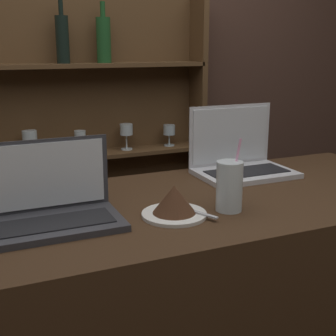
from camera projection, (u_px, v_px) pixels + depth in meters
back_wall at (93, 80)px, 2.41m from camera, size 7.00×0.06×2.70m
back_shelf at (80, 164)px, 2.41m from camera, size 1.34×0.18×1.79m
laptop_near at (51, 206)px, 1.24m from camera, size 0.35×0.21×0.22m
laptop_far at (240, 159)px, 1.72m from camera, size 0.34×0.23×0.24m
cake_plate at (174, 203)px, 1.29m from camera, size 0.18×0.18×0.09m
water_glass at (229, 186)px, 1.33m from camera, size 0.08×0.08×0.21m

